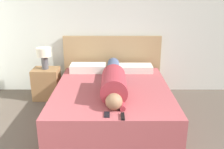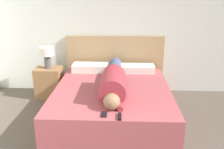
{
  "view_description": "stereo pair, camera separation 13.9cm",
  "coord_description": "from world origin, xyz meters",
  "px_view_note": "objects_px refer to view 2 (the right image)",
  "views": [
    {
      "loc": [
        0.15,
        -1.1,
        1.81
      ],
      "look_at": [
        0.16,
        2.1,
        0.73
      ],
      "focal_mm": 40.0,
      "sensor_mm": 36.0,
      "label": 1
    },
    {
      "loc": [
        0.29,
        -1.1,
        1.81
      ],
      "look_at": [
        0.16,
        2.1,
        0.73
      ],
      "focal_mm": 40.0,
      "sensor_mm": 36.0,
      "label": 2
    }
  ],
  "objects_px": {
    "person_lying": "(114,81)",
    "tv_remote": "(120,117)",
    "bed": "(112,103)",
    "pillow_second": "(137,69)",
    "cell_phone": "(104,114)",
    "nightstand": "(49,83)",
    "pillow_near_headboard": "(91,68)",
    "table_lamp": "(47,54)"
  },
  "relations": [
    {
      "from": "bed",
      "to": "nightstand",
      "type": "bearing_deg",
      "value": 147.39
    },
    {
      "from": "bed",
      "to": "cell_phone",
      "type": "xyz_separation_m",
      "value": [
        -0.06,
        -0.84,
        0.25
      ]
    },
    {
      "from": "person_lying",
      "to": "pillow_near_headboard",
      "type": "bearing_deg",
      "value": 116.77
    },
    {
      "from": "person_lying",
      "to": "cell_phone",
      "type": "bearing_deg",
      "value": -96.22
    },
    {
      "from": "pillow_near_headboard",
      "to": "pillow_second",
      "type": "bearing_deg",
      "value": 0.0
    },
    {
      "from": "person_lying",
      "to": "pillow_second",
      "type": "bearing_deg",
      "value": 66.27
    },
    {
      "from": "pillow_near_headboard",
      "to": "bed",
      "type": "bearing_deg",
      "value": -61.75
    },
    {
      "from": "nightstand",
      "to": "pillow_near_headboard",
      "type": "distance_m",
      "value": 0.79
    },
    {
      "from": "nightstand",
      "to": "cell_phone",
      "type": "distance_m",
      "value": 1.92
    },
    {
      "from": "pillow_near_headboard",
      "to": "nightstand",
      "type": "bearing_deg",
      "value": -177.83
    },
    {
      "from": "table_lamp",
      "to": "person_lying",
      "type": "distance_m",
      "value": 1.44
    },
    {
      "from": "bed",
      "to": "person_lying",
      "type": "bearing_deg",
      "value": -77.29
    },
    {
      "from": "bed",
      "to": "cell_phone",
      "type": "distance_m",
      "value": 0.87
    },
    {
      "from": "cell_phone",
      "to": "pillow_second",
      "type": "bearing_deg",
      "value": 74.07
    },
    {
      "from": "bed",
      "to": "table_lamp",
      "type": "relative_size",
      "value": 5.23
    },
    {
      "from": "pillow_second",
      "to": "tv_remote",
      "type": "distance_m",
      "value": 1.68
    },
    {
      "from": "pillow_near_headboard",
      "to": "tv_remote",
      "type": "bearing_deg",
      "value": -72.35
    },
    {
      "from": "nightstand",
      "to": "tv_remote",
      "type": "xyz_separation_m",
      "value": [
        1.26,
        -1.62,
        0.22
      ]
    },
    {
      "from": "bed",
      "to": "pillow_second",
      "type": "relative_size",
      "value": 3.32
    },
    {
      "from": "bed",
      "to": "pillow_second",
      "type": "height_order",
      "value": "pillow_second"
    },
    {
      "from": "nightstand",
      "to": "pillow_second",
      "type": "height_order",
      "value": "pillow_second"
    },
    {
      "from": "nightstand",
      "to": "tv_remote",
      "type": "bearing_deg",
      "value": -52.09
    },
    {
      "from": "pillow_near_headboard",
      "to": "cell_phone",
      "type": "xyz_separation_m",
      "value": [
        0.35,
        -1.6,
        -0.06
      ]
    },
    {
      "from": "person_lying",
      "to": "tv_remote",
      "type": "height_order",
      "value": "person_lying"
    },
    {
      "from": "person_lying",
      "to": "tv_remote",
      "type": "xyz_separation_m",
      "value": [
        0.1,
        -0.8,
        -0.13
      ]
    },
    {
      "from": "table_lamp",
      "to": "person_lying",
      "type": "bearing_deg",
      "value": -35.2
    },
    {
      "from": "pillow_near_headboard",
      "to": "tv_remote",
      "type": "xyz_separation_m",
      "value": [
        0.53,
        -1.65,
        -0.05
      ]
    },
    {
      "from": "nightstand",
      "to": "table_lamp",
      "type": "distance_m",
      "value": 0.52
    },
    {
      "from": "table_lamp",
      "to": "person_lying",
      "type": "relative_size",
      "value": 0.22
    },
    {
      "from": "bed",
      "to": "table_lamp",
      "type": "xyz_separation_m",
      "value": [
        -1.15,
        0.74,
        0.55
      ]
    },
    {
      "from": "person_lying",
      "to": "cell_phone",
      "type": "height_order",
      "value": "person_lying"
    },
    {
      "from": "nightstand",
      "to": "person_lying",
      "type": "bearing_deg",
      "value": -35.2
    },
    {
      "from": "table_lamp",
      "to": "pillow_near_headboard",
      "type": "relative_size",
      "value": 0.6
    },
    {
      "from": "pillow_near_headboard",
      "to": "tv_remote",
      "type": "height_order",
      "value": "pillow_near_headboard"
    },
    {
      "from": "pillow_second",
      "to": "cell_phone",
      "type": "height_order",
      "value": "pillow_second"
    },
    {
      "from": "nightstand",
      "to": "person_lying",
      "type": "xyz_separation_m",
      "value": [
        1.17,
        -0.83,
        0.36
      ]
    },
    {
      "from": "bed",
      "to": "pillow_second",
      "type": "bearing_deg",
      "value": 62.63
    },
    {
      "from": "bed",
      "to": "tv_remote",
      "type": "height_order",
      "value": "tv_remote"
    },
    {
      "from": "table_lamp",
      "to": "tv_remote",
      "type": "relative_size",
      "value": 2.48
    },
    {
      "from": "nightstand",
      "to": "pillow_near_headboard",
      "type": "relative_size",
      "value": 0.87
    },
    {
      "from": "nightstand",
      "to": "cell_phone",
      "type": "xyz_separation_m",
      "value": [
        1.09,
        -1.57,
        0.22
      ]
    },
    {
      "from": "bed",
      "to": "tv_remote",
      "type": "xyz_separation_m",
      "value": [
        0.12,
        -0.89,
        0.25
      ]
    }
  ]
}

